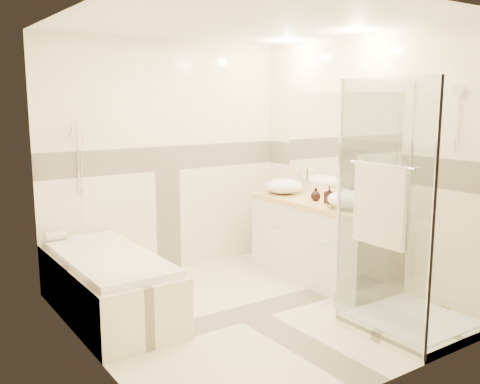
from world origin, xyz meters
TOP-DOWN VIEW (x-y plane):
  - room at (0.06, 0.01)m, footprint 2.82×3.02m
  - bathtub at (-1.02, 0.65)m, footprint 0.75×1.70m
  - vanity at (1.12, 0.30)m, footprint 0.58×1.62m
  - shower_enclosure at (0.83, -0.97)m, footprint 0.96×0.93m
  - vessel_sink_near at (1.10, 0.86)m, footprint 0.42×0.42m
  - vessel_sink_far at (1.10, -0.14)m, footprint 0.43×0.43m
  - faucet_near at (1.32, 0.86)m, footprint 0.11×0.03m
  - faucet_far at (1.32, -0.14)m, footprint 0.12×0.03m
  - amenity_bottle_a at (1.10, 0.14)m, footprint 0.09×0.09m
  - amenity_bottle_b at (1.10, 0.34)m, footprint 0.13×0.13m
  - folded_towels at (1.10, 0.98)m, footprint 0.22×0.30m
  - rolled_towel at (-1.26, 1.35)m, footprint 0.20×0.09m

SIDE VIEW (x-z plane):
  - bathtub at x=-1.02m, z-range 0.03..0.59m
  - vanity at x=1.12m, z-range 0.00..0.85m
  - shower_enclosure at x=0.83m, z-range -0.51..1.53m
  - rolled_towel at x=-1.26m, z-range 0.56..0.65m
  - folded_towels at x=1.10m, z-range 0.85..0.94m
  - amenity_bottle_b at x=1.10m, z-range 0.85..0.98m
  - vessel_sink_near at x=1.10m, z-range 0.85..1.02m
  - vessel_sink_far at x=1.10m, z-range 0.85..1.02m
  - amenity_bottle_a at x=1.10m, z-range 0.85..1.03m
  - faucet_near at x=1.32m, z-range 0.87..1.13m
  - faucet_far at x=1.32m, z-range 0.87..1.16m
  - room at x=0.06m, z-range 0.00..2.52m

